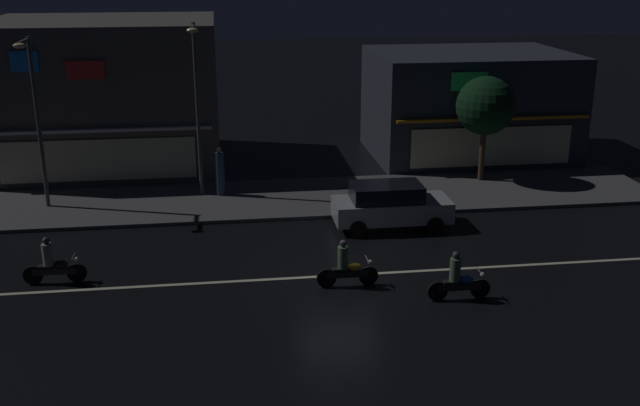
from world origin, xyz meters
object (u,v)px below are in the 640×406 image
streetlamp_mid (197,97)px  traffic_cone (418,213)px  motorcycle_following (52,264)px  pedestrian_on_sidewalk (220,173)px  motorcycle_opposite_lane (458,280)px  streetlamp_west (35,109)px  parked_car_near_kerb (390,205)px  motorcycle_trailing_far (346,267)px

streetlamp_mid → traffic_cone: streetlamp_mid is taller
motorcycle_following → pedestrian_on_sidewalk: bearing=57.7°
streetlamp_mid → motorcycle_following: bearing=-119.5°
pedestrian_on_sidewalk → motorcycle_following: 9.45m
pedestrian_on_sidewalk → motorcycle_following: size_ratio=1.05×
streetlamp_mid → motorcycle_opposite_lane: 13.53m
streetlamp_west → pedestrian_on_sidewalk: size_ratio=3.32×
pedestrian_on_sidewalk → parked_car_near_kerb: (6.20, -4.41, -0.20)m
streetlamp_west → pedestrian_on_sidewalk: 7.50m
traffic_cone → streetlamp_west: bearing=168.4°
motorcycle_following → traffic_cone: motorcycle_following is taller
streetlamp_mid → traffic_cone: 9.86m
parked_car_near_kerb → traffic_cone: bearing=-151.9°
motorcycle_opposite_lane → pedestrian_on_sidewalk: bearing=-56.2°
streetlamp_mid → traffic_cone: bearing=-24.0°
streetlamp_west → parked_car_near_kerb: size_ratio=1.54×
streetlamp_west → pedestrian_on_sidewalk: (6.82, 0.80, -3.02)m
parked_car_near_kerb → streetlamp_mid: bearing=-31.9°
streetlamp_mid → motorcycle_trailing_far: (4.49, -9.25, -3.65)m
motorcycle_opposite_lane → traffic_cone: (0.67, 6.94, -0.36)m
motorcycle_opposite_lane → streetlamp_west: bearing=-34.7°
streetlamp_west → parked_car_near_kerb: streetlamp_west is taller
motorcycle_opposite_lane → streetlamp_mid: bearing=-53.2°
traffic_cone → motorcycle_trailing_far: bearing=-123.9°
parked_car_near_kerb → motorcycle_following: (-11.39, -3.48, -0.24)m
streetlamp_west → streetlamp_mid: 6.10m
motorcycle_trailing_far → motorcycle_following: bearing=-4.6°
streetlamp_mid → motorcycle_opposite_lane: bearing=-54.5°
streetlamp_west → traffic_cone: (14.28, -2.93, -3.81)m
motorcycle_following → motorcycle_opposite_lane: bearing=-12.1°
streetlamp_west → motorcycle_trailing_far: (10.54, -8.52, -3.45)m
pedestrian_on_sidewalk → streetlamp_west: bearing=-149.1°
parked_car_near_kerb → motorcycle_trailing_far: (-2.49, -4.92, -0.24)m
streetlamp_mid → parked_car_near_kerb: (6.98, -4.34, -3.42)m
parked_car_near_kerb → motorcycle_opposite_lane: parked_car_near_kerb is taller
motorcycle_opposite_lane → motorcycle_following: bearing=-11.8°
motorcycle_opposite_lane → traffic_cone: size_ratio=3.45×
pedestrian_on_sidewalk → parked_car_near_kerb: bearing=-11.2°
parked_car_near_kerb → traffic_cone: (1.26, 0.67, -0.59)m
motorcycle_following → parked_car_near_kerb: bearing=18.0°
streetlamp_west → motorcycle_following: bearing=-77.0°
streetlamp_mid → motorcycle_opposite_lane: streetlamp_mid is taller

